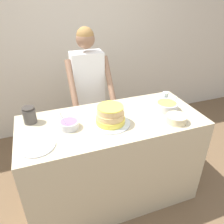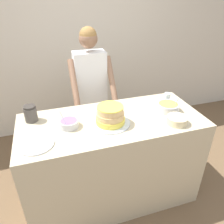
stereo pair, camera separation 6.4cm
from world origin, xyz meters
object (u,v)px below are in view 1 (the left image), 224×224
(frosting_bowl_yellow, at_px, (166,106))
(frosting_bowl_purple, at_px, (69,124))
(frosting_bowl_white, at_px, (176,118))
(person_baker, at_px, (88,85))
(cake, at_px, (110,116))
(drinking_glass, at_px, (165,97))
(ceramic_plate, at_px, (37,146))
(stoneware_jar, at_px, (29,115))

(frosting_bowl_yellow, xyz_separation_m, frosting_bowl_purple, (-0.93, 0.01, -0.01))
(frosting_bowl_white, bearing_deg, person_baker, 119.67)
(cake, height_order, drinking_glass, cake)
(ceramic_plate, bearing_deg, frosting_bowl_yellow, 7.74)
(person_baker, distance_m, frosting_bowl_yellow, 0.93)
(person_baker, relative_size, frosting_bowl_white, 9.24)
(frosting_bowl_white, height_order, ceramic_plate, frosting_bowl_white)
(person_baker, relative_size, frosting_bowl_purple, 9.46)
(frosting_bowl_yellow, relative_size, frosting_bowl_purple, 1.21)
(ceramic_plate, xyz_separation_m, stoneware_jar, (-0.03, 0.37, 0.07))
(cake, bearing_deg, person_baker, 89.62)
(cake, relative_size, frosting_bowl_purple, 1.98)
(ceramic_plate, bearing_deg, frosting_bowl_purple, 31.88)
(frosting_bowl_yellow, relative_size, frosting_bowl_white, 1.18)
(frosting_bowl_purple, bearing_deg, person_baker, 64.15)
(stoneware_jar, bearing_deg, ceramic_plate, -85.36)
(frosting_bowl_purple, distance_m, stoneware_jar, 0.36)
(frosting_bowl_purple, bearing_deg, frosting_bowl_yellow, -0.33)
(person_baker, bearing_deg, frosting_bowl_purple, -115.85)
(frosting_bowl_white, distance_m, ceramic_plate, 1.16)
(frosting_bowl_white, bearing_deg, frosting_bowl_yellow, 80.01)
(ceramic_plate, bearing_deg, stoneware_jar, 94.64)
(person_baker, relative_size, cake, 4.77)
(frosting_bowl_white, xyz_separation_m, ceramic_plate, (-1.16, 0.06, -0.03))
(ceramic_plate, bearing_deg, drinking_glass, 13.57)
(frosting_bowl_purple, relative_size, ceramic_plate, 0.64)
(person_baker, distance_m, frosting_bowl_white, 1.09)
(frosting_bowl_yellow, distance_m, drinking_glass, 0.16)
(ceramic_plate, bearing_deg, frosting_bowl_white, -2.82)
(cake, relative_size, ceramic_plate, 1.27)
(frosting_bowl_yellow, bearing_deg, cake, -175.26)
(frosting_bowl_yellow, height_order, stoneware_jar, frosting_bowl_yellow)
(person_baker, distance_m, cake, 0.78)
(ceramic_plate, distance_m, stoneware_jar, 0.37)
(stoneware_jar, bearing_deg, frosting_bowl_purple, -33.27)
(frosting_bowl_white, bearing_deg, cake, 162.53)
(person_baker, xyz_separation_m, ceramic_plate, (-0.62, -0.89, -0.05))
(drinking_glass, bearing_deg, frosting_bowl_white, -106.77)
(cake, xyz_separation_m, frosting_bowl_purple, (-0.35, 0.05, -0.04))
(cake, xyz_separation_m, frosting_bowl_white, (0.55, -0.17, -0.04))
(frosting_bowl_white, relative_size, drinking_glass, 1.59)
(frosting_bowl_purple, relative_size, stoneware_jar, 1.19)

